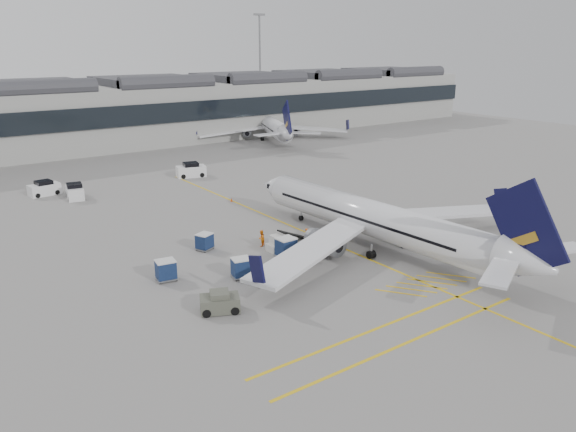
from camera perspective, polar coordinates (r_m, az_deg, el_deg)
ground at (r=45.31m, az=-1.31°, el=-7.00°), size 220.00×220.00×0.00m
terminal at (r=109.27m, az=-23.62°, el=9.21°), size 200.00×20.45×12.40m
light_masts at (r=122.11m, az=-26.41°, el=13.51°), size 113.00×0.60×25.45m
apron_markings at (r=58.33m, az=1.18°, el=-1.39°), size 0.25×60.00×0.01m
airliner_main at (r=52.91m, az=8.95°, el=-0.39°), size 32.62×35.69×9.48m
airliner_far at (r=114.44m, az=-1.72°, el=9.15°), size 29.18×32.26×9.10m
belt_loader at (r=52.76m, az=-0.28°, el=-2.79°), size 4.57×1.59×1.87m
baggage_cart_a at (r=53.02m, az=-8.48°, el=-2.54°), size 1.88×1.74×1.58m
baggage_cart_b at (r=50.58m, az=-0.20°, el=-3.16°), size 1.79×1.49×1.83m
baggage_cart_c at (r=46.48m, az=-4.77°, el=-5.21°), size 1.84×1.63×1.69m
baggage_cart_d at (r=46.85m, az=-12.31°, el=-5.35°), size 1.83×1.59×1.73m
ramp_agent_a at (r=53.95m, az=1.93°, el=-2.07°), size 0.65×0.69×1.58m
ramp_agent_b at (r=53.45m, az=-2.73°, el=-2.26°), size 0.97×0.91×1.59m
pushback_tug at (r=41.07m, az=-6.94°, el=-8.73°), size 3.23×2.68×1.56m
safety_cone_nose at (r=69.01m, az=-5.76°, el=1.66°), size 0.32×0.32×0.44m
safety_cone_engine at (r=57.88m, az=7.19°, el=-1.43°), size 0.34×0.34×0.47m
service_van_left at (r=77.90m, az=-23.52°, el=2.57°), size 3.93×2.38×1.90m
service_van_mid at (r=74.79m, az=-20.84°, el=2.32°), size 2.49×4.00×1.92m
service_van_right at (r=82.66m, az=-9.82°, el=4.59°), size 4.44×2.95×2.09m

